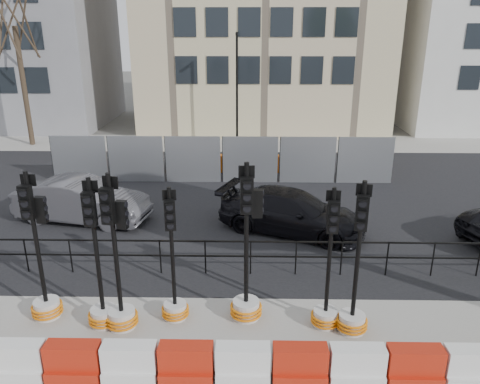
{
  "coord_description": "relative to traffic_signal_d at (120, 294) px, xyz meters",
  "views": [
    {
      "loc": [
        1.13,
        -9.87,
        6.31
      ],
      "look_at": [
        0.89,
        3.0,
        1.71
      ],
      "focal_mm": 35.0,
      "sensor_mm": 36.0,
      "label": 1
    }
  ],
  "objects": [
    {
      "name": "traffic_signal_h",
      "position": [
        5.02,
        -0.04,
        -0.14
      ],
      "size": [
        0.68,
        0.68,
        3.46
      ],
      "rotation": [
        0.0,
        0.0,
        -0.26
      ],
      "color": "silver",
      "rests_on": "ground"
    },
    {
      "name": "heras_fencing",
      "position": [
        1.14,
        10.9,
        -0.14
      ],
      "size": [
        14.33,
        1.72,
        2.0
      ],
      "color": "#999CA2",
      "rests_on": "ground"
    },
    {
      "name": "traffic_signal_d",
      "position": [
        0.0,
        0.0,
        0.0
      ],
      "size": [
        0.7,
        0.7,
        3.58
      ],
      "rotation": [
        0.0,
        0.0,
        -0.19
      ],
      "color": "silver",
      "rests_on": "ground"
    },
    {
      "name": "ground",
      "position": [
        1.63,
        1.18,
        -0.85
      ],
      "size": [
        120.0,
        120.0,
        0.0
      ],
      "primitive_type": "plane",
      "color": "#51514C",
      "rests_on": "ground"
    },
    {
      "name": "building_grey",
      "position": [
        -12.37,
        23.17,
        6.15
      ],
      "size": [
        11.0,
        9.06,
        14.0
      ],
      "color": "gray",
      "rests_on": "ground"
    },
    {
      "name": "traffic_signal_f",
      "position": [
        2.73,
        0.4,
        0.03
      ],
      "size": [
        0.73,
        0.73,
        3.7
      ],
      "rotation": [
        0.0,
        0.0,
        0.04
      ],
      "color": "silver",
      "rests_on": "ground"
    },
    {
      "name": "traffic_signal_c",
      "position": [
        -0.44,
        0.08,
        -0.14
      ],
      "size": [
        0.68,
        0.68,
        3.46
      ],
      "rotation": [
        0.0,
        0.0,
        0.01
      ],
      "color": "silver",
      "rests_on": "ground"
    },
    {
      "name": "barrier_row",
      "position": [
        1.63,
        -1.62,
        -0.49
      ],
      "size": [
        13.6,
        0.5,
        0.8
      ],
      "color": "red",
      "rests_on": "ground"
    },
    {
      "name": "lamp_post_far",
      "position": [
        2.13,
        16.16,
        2.37
      ],
      "size": [
        0.12,
        0.56,
        6.0
      ],
      "color": "black",
      "rests_on": "ground"
    },
    {
      "name": "car_c",
      "position": [
        4.14,
        5.21,
        -0.17
      ],
      "size": [
        5.26,
        6.07,
        1.37
      ],
      "primitive_type": "imported",
      "rotation": [
        0.0,
        0.0,
        1.18
      ],
      "color": "black",
      "rests_on": "ground"
    },
    {
      "name": "kerb_railing",
      "position": [
        1.63,
        2.38,
        -0.17
      ],
      "size": [
        18.0,
        0.04,
        1.0
      ],
      "color": "black",
      "rests_on": "ground"
    },
    {
      "name": "tree_bare_far",
      "position": [
        -9.37,
        16.68,
        5.8
      ],
      "size": [
        2.0,
        2.0,
        9.0
      ],
      "color": "#473828",
      "rests_on": "ground"
    },
    {
      "name": "traffic_signal_e",
      "position": [
        1.11,
        0.37,
        -0.2
      ],
      "size": [
        0.62,
        0.62,
        3.16
      ],
      "rotation": [
        0.0,
        0.0,
        0.15
      ],
      "color": "silver",
      "rests_on": "ground"
    },
    {
      "name": "traffic_signal_g",
      "position": [
        4.48,
        0.15,
        -0.18
      ],
      "size": [
        0.64,
        0.64,
        3.25
      ],
      "rotation": [
        0.0,
        0.0,
        -0.06
      ],
      "color": "silver",
      "rests_on": "ground"
    },
    {
      "name": "traffic_signal_b",
      "position": [
        -1.81,
        0.36,
        -0.02
      ],
      "size": [
        0.69,
        0.69,
        3.5
      ],
      "rotation": [
        0.0,
        0.0,
        -0.05
      ],
      "color": "silver",
      "rests_on": "ground"
    },
    {
      "name": "sidewalk_far",
      "position": [
        1.63,
        17.18,
        -0.84
      ],
      "size": [
        40.0,
        4.0,
        0.02
      ],
      "primitive_type": "cube",
      "color": "gray",
      "rests_on": "ground"
    },
    {
      "name": "car_b",
      "position": [
        -2.86,
        5.96,
        -0.11
      ],
      "size": [
        3.25,
        5.09,
        1.48
      ],
      "primitive_type": "imported",
      "rotation": [
        0.0,
        0.0,
        1.38
      ],
      "color": "#4E4D53",
      "rests_on": "ground"
    },
    {
      "name": "road",
      "position": [
        1.63,
        8.18,
        -0.84
      ],
      "size": [
        40.0,
        14.0,
        0.03
      ],
      "primitive_type": "cube",
      "color": "black",
      "rests_on": "ground"
    }
  ]
}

